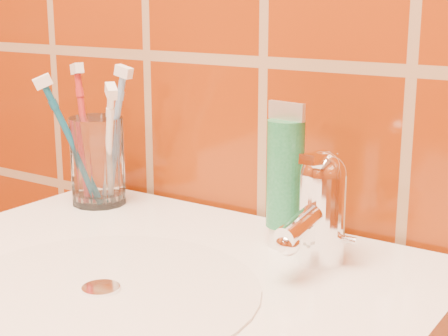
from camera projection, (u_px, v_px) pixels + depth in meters
The scene contains 7 objects.
glass_tumbler at pixel (98, 161), 0.90m from camera, with size 0.07×0.07×0.12m, color white.
toothpaste_tube at pixel (285, 180), 0.74m from camera, with size 0.04×0.04×0.16m.
faucet at pixel (320, 204), 0.70m from camera, with size 0.05×0.11×0.12m.
toothbrush_0 at pixel (85, 135), 0.91m from camera, with size 0.06×0.04×0.19m, color #B12528, non-canonical shape.
toothbrush_1 at pixel (109, 148), 0.87m from camera, with size 0.08×0.06×0.17m, color white, non-canonical shape.
toothbrush_2 at pixel (73, 143), 0.88m from camera, with size 0.06×0.08×0.18m, color navy, non-canonical shape.
toothbrush_3 at pixel (114, 137), 0.89m from camera, with size 0.07×0.03×0.19m, color #6E94C5, non-canonical shape.
Camera 1 is at (0.43, 0.48, 1.12)m, focal length 55.00 mm.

